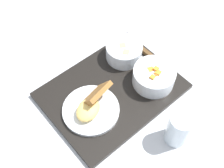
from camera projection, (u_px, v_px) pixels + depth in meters
ground_plane at (112, 92)px, 0.94m from camera, size 4.00×4.00×0.00m
serving_tray at (112, 91)px, 0.94m from camera, size 0.44×0.34×0.02m
bowl_salad at (154, 76)px, 0.92m from camera, size 0.14×0.14×0.07m
bowl_soup at (124, 51)px, 0.98m from camera, size 0.13×0.13×0.06m
plate_main at (91, 107)px, 0.87m from camera, size 0.18×0.18×0.09m
knife at (147, 54)px, 1.01m from camera, size 0.01×0.18×0.01m
spoon at (147, 62)px, 0.99m from camera, size 0.04×0.17×0.01m
glass_water at (178, 130)px, 0.81m from camera, size 0.07×0.07×0.12m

